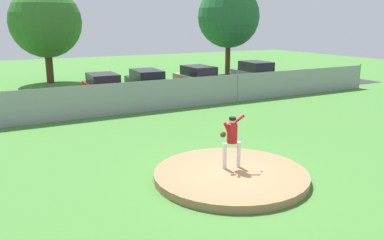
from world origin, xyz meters
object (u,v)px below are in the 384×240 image
Objects in this scene: baseball at (261,171)px; parked_car_charcoal at (147,83)px; pitcher_youth at (232,137)px; parked_car_champagne at (198,79)px; parked_car_slate at (256,74)px; parked_car_red at (103,87)px.

parked_car_charcoal is at bearing 80.83° from baseball.
pitcher_youth reaches higher than parked_car_champagne.
pitcher_youth is 22.87× the size of baseball.
parked_car_red is (-11.64, 0.10, -0.10)m from parked_car_slate.
parked_car_red is (-6.70, 0.11, -0.07)m from parked_car_champagne.
parked_car_slate is 11.64m from parked_car_red.
parked_car_slate is at bearing 0.17° from parked_car_champagne.
parked_car_champagne reaches higher than parked_car_red.
baseball is at bearing -49.40° from pitcher_youth.
baseball is 0.02× the size of parked_car_slate.
baseball is at bearing -99.17° from parked_car_charcoal.
parked_car_slate is at bearing 50.43° from pitcher_youth.
pitcher_youth is 1.36m from baseball.
pitcher_youth is 0.41× the size of parked_car_red.
parked_car_charcoal is at bearing 173.30° from parked_car_champagne.
parked_car_champagne is at bearing -0.98° from parked_car_red.
pitcher_youth is at bearing -101.98° from parked_car_charcoal.
pitcher_youth reaches higher than parked_car_slate.
pitcher_youth is 18.36m from parked_car_slate.
parked_car_charcoal reaches higher than baseball.
baseball is 0.02× the size of parked_car_champagne.
baseball is 0.02× the size of parked_car_red.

